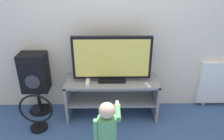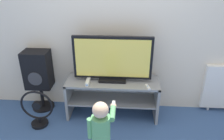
# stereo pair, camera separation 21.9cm
# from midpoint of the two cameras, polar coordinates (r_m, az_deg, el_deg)

# --- Properties ---
(ground_plane) EXTENTS (16.00, 16.00, 0.00)m
(ground_plane) POSITION_cam_midpoint_polar(r_m,az_deg,el_deg) (3.19, -1.99, -13.73)
(ground_plane) COLOR #38568C
(wall_back) EXTENTS (10.00, 0.06, 2.60)m
(wall_back) POSITION_cam_midpoint_polar(r_m,az_deg,el_deg) (3.06, -2.21, 11.99)
(wall_back) COLOR silver
(wall_back) RESTS_ON ground_plane
(tv_stand) EXTENTS (1.29, 0.43, 0.56)m
(tv_stand) POSITION_cam_midpoint_polar(r_m,az_deg,el_deg) (3.14, -2.03, -5.95)
(tv_stand) COLOR gray
(tv_stand) RESTS_ON ground_plane
(television) EXTENTS (1.07, 0.20, 0.64)m
(television) POSITION_cam_midpoint_polar(r_m,az_deg,el_deg) (2.93, -2.18, 2.69)
(television) COLOR black
(television) RESTS_ON tv_stand
(game_console) EXTENTS (0.05, 0.18, 0.05)m
(game_console) POSITION_cam_midpoint_polar(r_m,az_deg,el_deg) (2.98, -8.48, -3.39)
(game_console) COLOR white
(game_console) RESTS_ON tv_stand
(remote_primary) EXTENTS (0.07, 0.13, 0.03)m
(remote_primary) POSITION_cam_midpoint_polar(r_m,az_deg,el_deg) (2.94, 7.22, -4.05)
(remote_primary) COLOR white
(remote_primary) RESTS_ON tv_stand
(child) EXTENTS (0.30, 0.45, 0.78)m
(child) POSITION_cam_midpoint_polar(r_m,az_deg,el_deg) (2.39, -3.92, -15.01)
(child) COLOR #3F4C72
(child) RESTS_ON ground_plane
(speaker_tower) EXTENTS (0.37, 0.33, 0.94)m
(speaker_tower) POSITION_cam_midpoint_polar(r_m,az_deg,el_deg) (3.33, -21.33, -1.10)
(speaker_tower) COLOR black
(speaker_tower) RESTS_ON ground_plane
(floor_fan) EXTENTS (0.45, 0.23, 0.55)m
(floor_fan) POSITION_cam_midpoint_polar(r_m,az_deg,el_deg) (3.14, -20.98, -10.72)
(floor_fan) COLOR black
(floor_fan) RESTS_ON ground_plane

